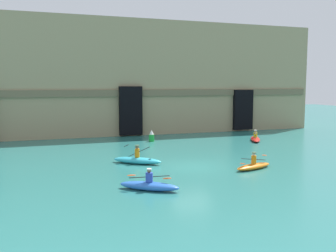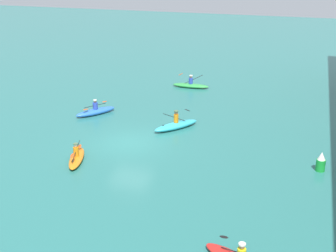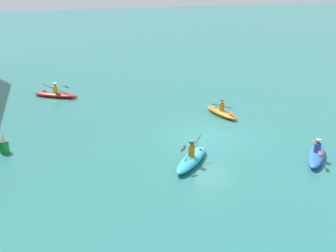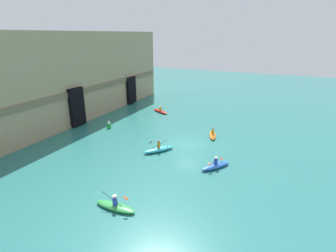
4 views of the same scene
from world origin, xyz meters
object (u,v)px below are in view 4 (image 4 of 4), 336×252
kayak_green (115,206)px  kayak_red (160,111)px  marker_buoy (109,124)px  kayak_orange (213,135)px  kayak_blue (215,166)px  kayak_cyan (159,149)px

kayak_green → kayak_red: (22.42, 7.84, -0.02)m
kayak_green → kayak_red: kayak_green is taller
kayak_red → marker_buoy: size_ratio=3.08×
kayak_orange → kayak_blue: 7.73m
kayak_orange → marker_buoy: (-2.77, 12.86, 0.28)m
kayak_cyan → marker_buoy: kayak_cyan is taller
kayak_orange → kayak_blue: kayak_blue is taller
kayak_green → kayak_orange: bearing=81.0°
kayak_blue → kayak_green: bearing=6.8°
kayak_blue → marker_buoy: bearing=-71.6°
kayak_blue → marker_buoy: kayak_blue is taller
kayak_orange → kayak_red: 12.01m
kayak_blue → kayak_green: 9.81m
kayak_orange → kayak_green: bearing=-26.2°
kayak_cyan → kayak_orange: bearing=-173.9°
kayak_orange → kayak_blue: (-7.36, -2.38, 0.04)m
kayak_green → kayak_red: size_ratio=0.94×
kayak_red → kayak_orange: bearing=175.6°
kayak_orange → marker_buoy: bearing=-95.9°
kayak_red → kayak_blue: bearing=160.3°
marker_buoy → kayak_orange: bearing=-77.9°
kayak_orange → marker_buoy: marker_buoy is taller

